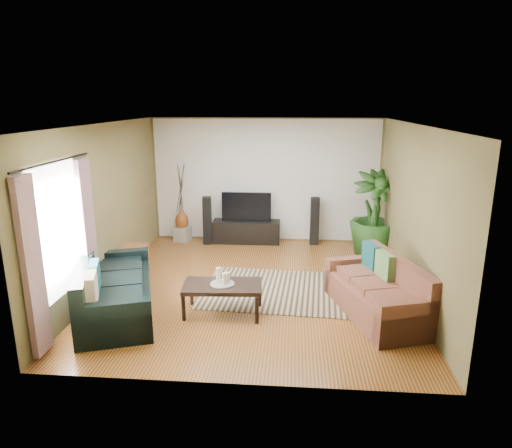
# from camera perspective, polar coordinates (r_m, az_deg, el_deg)

# --- Properties ---
(floor) EXTENTS (5.50, 5.50, 0.00)m
(floor) POSITION_cam_1_polar(r_m,az_deg,el_deg) (7.80, -0.12, -7.85)
(floor) COLOR #9C5F28
(floor) RESTS_ON ground
(ceiling) EXTENTS (5.50, 5.50, 0.00)m
(ceiling) POSITION_cam_1_polar(r_m,az_deg,el_deg) (7.19, -0.13, 12.37)
(ceiling) COLOR white
(ceiling) RESTS_ON ground
(wall_back) EXTENTS (5.00, 0.00, 5.00)m
(wall_back) POSITION_cam_1_polar(r_m,az_deg,el_deg) (10.07, 1.19, 5.45)
(wall_back) COLOR olive
(wall_back) RESTS_ON ground
(wall_front) EXTENTS (5.00, 0.00, 5.00)m
(wall_front) POSITION_cam_1_polar(r_m,az_deg,el_deg) (4.76, -2.92, -5.81)
(wall_front) COLOR olive
(wall_front) RESTS_ON ground
(wall_left) EXTENTS (0.00, 5.50, 5.50)m
(wall_left) POSITION_cam_1_polar(r_m,az_deg,el_deg) (7.98, -18.33, 2.09)
(wall_left) COLOR olive
(wall_left) RESTS_ON ground
(wall_right) EXTENTS (0.00, 5.50, 5.50)m
(wall_right) POSITION_cam_1_polar(r_m,az_deg,el_deg) (7.59, 19.03, 1.39)
(wall_right) COLOR olive
(wall_right) RESTS_ON ground
(backwall_panel) EXTENTS (4.90, 0.00, 4.90)m
(backwall_panel) POSITION_cam_1_polar(r_m,az_deg,el_deg) (10.06, 1.19, 5.44)
(backwall_panel) COLOR white
(backwall_panel) RESTS_ON ground
(window_pane) EXTENTS (0.00, 1.80, 1.80)m
(window_pane) POSITION_cam_1_polar(r_m,az_deg,el_deg) (6.56, -23.52, -0.69)
(window_pane) COLOR white
(window_pane) RESTS_ON ground
(curtain_near) EXTENTS (0.08, 0.35, 2.20)m
(curtain_near) POSITION_cam_1_polar(r_m,az_deg,el_deg) (5.99, -26.15, -4.96)
(curtain_near) COLOR gray
(curtain_near) RESTS_ON ground
(curtain_far) EXTENTS (0.08, 0.35, 2.20)m
(curtain_far) POSITION_cam_1_polar(r_m,az_deg,el_deg) (7.25, -20.24, -0.99)
(curtain_far) COLOR gray
(curtain_far) RESTS_ON ground
(curtain_rod) EXTENTS (0.03, 1.90, 0.03)m
(curtain_rod) POSITION_cam_1_polar(r_m,az_deg,el_deg) (6.37, -23.98, 7.10)
(curtain_rod) COLOR black
(curtain_rod) RESTS_ON ground
(sofa_left) EXTENTS (1.66, 2.47, 0.85)m
(sofa_left) POSITION_cam_1_polar(r_m,az_deg,el_deg) (7.13, -17.08, -7.15)
(sofa_left) COLOR black
(sofa_left) RESTS_ON floor
(sofa_right) EXTENTS (1.37, 2.05, 0.85)m
(sofa_right) POSITION_cam_1_polar(r_m,az_deg,el_deg) (6.91, 14.84, -7.72)
(sofa_right) COLOR brown
(sofa_right) RESTS_ON floor
(area_rug) EXTENTS (2.68, 1.97, 0.01)m
(area_rug) POSITION_cam_1_polar(r_m,az_deg,el_deg) (7.67, 3.13, -8.25)
(area_rug) COLOR tan
(area_rug) RESTS_ON floor
(coffee_table) EXTENTS (1.17, 0.69, 0.46)m
(coffee_table) POSITION_cam_1_polar(r_m,az_deg,el_deg) (6.81, -4.19, -9.31)
(coffee_table) COLOR black
(coffee_table) RESTS_ON floor
(candle_tray) EXTENTS (0.35, 0.35, 0.02)m
(candle_tray) POSITION_cam_1_polar(r_m,az_deg,el_deg) (6.72, -4.23, -7.45)
(candle_tray) COLOR gray
(candle_tray) RESTS_ON coffee_table
(candle_tall) EXTENTS (0.07, 0.07, 0.23)m
(candle_tall) POSITION_cam_1_polar(r_m,az_deg,el_deg) (6.71, -4.72, -6.38)
(candle_tall) COLOR #EEE2C9
(candle_tall) RESTS_ON candle_tray
(candle_mid) EXTENTS (0.07, 0.07, 0.18)m
(candle_mid) POSITION_cam_1_polar(r_m,az_deg,el_deg) (6.64, -3.95, -6.84)
(candle_mid) COLOR white
(candle_mid) RESTS_ON candle_tray
(candle_short) EXTENTS (0.07, 0.07, 0.14)m
(candle_short) POSITION_cam_1_polar(r_m,az_deg,el_deg) (6.73, -3.57, -6.66)
(candle_short) COLOR beige
(candle_short) RESTS_ON candle_tray
(tv_stand) EXTENTS (1.48, 0.46, 0.49)m
(tv_stand) POSITION_cam_1_polar(r_m,az_deg,el_deg) (10.10, -1.19, -0.95)
(tv_stand) COLOR black
(tv_stand) RESTS_ON floor
(television) EXTENTS (1.08, 0.06, 0.64)m
(television) POSITION_cam_1_polar(r_m,az_deg,el_deg) (9.96, -1.21, 2.17)
(television) COLOR black
(television) RESTS_ON tv_stand
(speaker_left) EXTENTS (0.21, 0.23, 1.04)m
(speaker_left) POSITION_cam_1_polar(r_m,az_deg,el_deg) (10.00, -6.11, 0.44)
(speaker_left) COLOR black
(speaker_left) RESTS_ON floor
(speaker_right) EXTENTS (0.19, 0.21, 1.04)m
(speaker_right) POSITION_cam_1_polar(r_m,az_deg,el_deg) (9.99, 7.34, 0.37)
(speaker_right) COLOR black
(speaker_right) RESTS_ON floor
(potted_plant) EXTENTS (1.06, 1.06, 1.72)m
(potted_plant) POSITION_cam_1_polar(r_m,az_deg,el_deg) (9.45, 14.59, 1.27)
(potted_plant) COLOR #1F4617
(potted_plant) RESTS_ON floor
(plant_pot) EXTENTS (0.32, 0.32, 0.25)m
(plant_pot) POSITION_cam_1_polar(r_m,az_deg,el_deg) (9.65, 14.30, -2.97)
(plant_pot) COLOR black
(plant_pot) RESTS_ON floor
(pedestal) EXTENTS (0.38, 0.38, 0.32)m
(pedestal) POSITION_cam_1_polar(r_m,az_deg,el_deg) (10.37, -9.18, -1.22)
(pedestal) COLOR #999996
(pedestal) RESTS_ON floor
(vase) EXTENTS (0.29, 0.29, 0.40)m
(vase) POSITION_cam_1_polar(r_m,az_deg,el_deg) (10.29, -9.25, 0.39)
(vase) COLOR brown
(vase) RESTS_ON pedestal
(side_table) EXTENTS (0.51, 0.51, 0.52)m
(side_table) POSITION_cam_1_polar(r_m,az_deg,el_deg) (8.54, -15.16, -4.44)
(side_table) COLOR brown
(side_table) RESTS_ON floor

